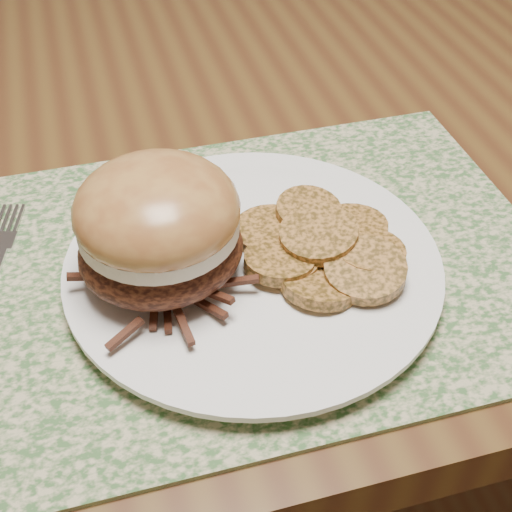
% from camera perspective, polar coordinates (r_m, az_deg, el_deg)
% --- Properties ---
extents(ground, '(3.50, 3.50, 0.00)m').
position_cam_1_polar(ground, '(1.33, 6.14, -15.56)').
color(ground, brown).
rests_on(ground, ground).
extents(dining_table, '(1.50, 0.90, 0.75)m').
position_cam_1_polar(dining_table, '(0.84, 9.47, 9.43)').
color(dining_table, '#553918').
rests_on(dining_table, ground).
extents(placemat, '(0.45, 0.33, 0.00)m').
position_cam_1_polar(placemat, '(0.54, -0.07, -0.63)').
color(placemat, '#3C6333').
rests_on(placemat, dining_table).
extents(dinner_plate, '(0.26, 0.26, 0.02)m').
position_cam_1_polar(dinner_plate, '(0.53, -0.23, -0.91)').
color(dinner_plate, white).
rests_on(dinner_plate, placemat).
extents(pork_sandwich, '(0.15, 0.15, 0.09)m').
position_cam_1_polar(pork_sandwich, '(0.49, -7.79, 2.34)').
color(pork_sandwich, black).
rests_on(pork_sandwich, dinner_plate).
extents(roasted_potatoes, '(0.13, 0.15, 0.03)m').
position_cam_1_polar(roasted_potatoes, '(0.52, 5.14, 0.69)').
color(roasted_potatoes, '#A1692F').
rests_on(roasted_potatoes, dinner_plate).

